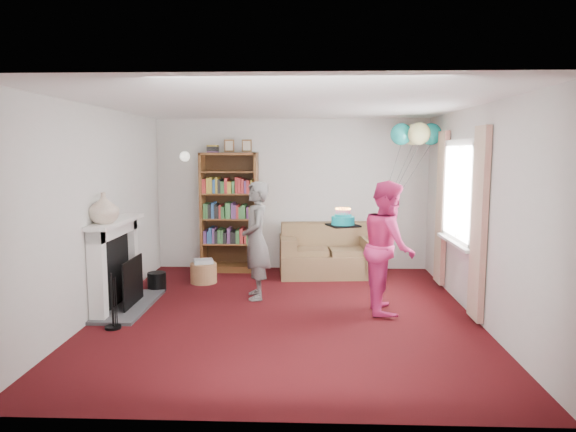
{
  "coord_description": "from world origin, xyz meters",
  "views": [
    {
      "loc": [
        0.27,
        -6.02,
        1.97
      ],
      "look_at": [
        0.01,
        0.6,
        1.13
      ],
      "focal_mm": 32.0,
      "sensor_mm": 36.0,
      "label": 1
    }
  ],
  "objects_px": {
    "sofa": "(328,255)",
    "birthday_cake": "(343,221)",
    "bookcase": "(230,213)",
    "person_magenta": "(388,247)",
    "person_striped": "(256,240)"
  },
  "relations": [
    {
      "from": "sofa",
      "to": "birthday_cake",
      "type": "bearing_deg",
      "value": -91.81
    },
    {
      "from": "bookcase",
      "to": "person_striped",
      "type": "distance_m",
      "value": 1.72
    },
    {
      "from": "person_striped",
      "to": "person_magenta",
      "type": "height_order",
      "value": "person_magenta"
    },
    {
      "from": "sofa",
      "to": "person_magenta",
      "type": "height_order",
      "value": "person_magenta"
    },
    {
      "from": "person_striped",
      "to": "birthday_cake",
      "type": "distance_m",
      "value": 1.26
    },
    {
      "from": "sofa",
      "to": "birthday_cake",
      "type": "distance_m",
      "value": 2.02
    },
    {
      "from": "bookcase",
      "to": "birthday_cake",
      "type": "height_order",
      "value": "bookcase"
    },
    {
      "from": "bookcase",
      "to": "sofa",
      "type": "bearing_deg",
      "value": -8.39
    },
    {
      "from": "sofa",
      "to": "bookcase",
      "type": "bearing_deg",
      "value": 166.8
    },
    {
      "from": "bookcase",
      "to": "sofa",
      "type": "distance_m",
      "value": 1.75
    },
    {
      "from": "bookcase",
      "to": "birthday_cake",
      "type": "bearing_deg",
      "value": -50.56
    },
    {
      "from": "bookcase",
      "to": "sofa",
      "type": "xyz_separation_m",
      "value": [
        1.62,
        -0.24,
        -0.64
      ]
    },
    {
      "from": "bookcase",
      "to": "person_magenta",
      "type": "height_order",
      "value": "bookcase"
    },
    {
      "from": "person_striped",
      "to": "bookcase",
      "type": "bearing_deg",
      "value": -170.22
    },
    {
      "from": "person_magenta",
      "to": "birthday_cake",
      "type": "height_order",
      "value": "person_magenta"
    }
  ]
}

